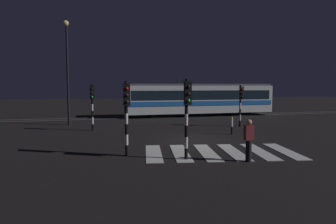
{
  "coord_description": "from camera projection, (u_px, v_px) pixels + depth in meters",
  "views": [
    {
      "loc": [
        -6.0,
        -16.48,
        3.04
      ],
      "look_at": [
        -0.89,
        2.52,
        1.4
      ],
      "focal_mm": 33.54,
      "sensor_mm": 36.0,
      "label": 1
    }
  ],
  "objects": [
    {
      "name": "traffic_light_kerb_mid_left",
      "position": [
        187.0,
        107.0,
        12.69
      ],
      "size": [
        0.36,
        0.42,
        3.33
      ],
      "color": "black",
      "rests_on": "ground"
    },
    {
      "name": "tram",
      "position": [
        200.0,
        99.0,
        31.72
      ],
      "size": [
        15.23,
        2.58,
        4.15
      ],
      "color": "silver",
      "rests_on": "ground"
    },
    {
      "name": "pedestrian_waiting_at_kerb",
      "position": [
        249.0,
        140.0,
        12.53
      ],
      "size": [
        0.36,
        0.24,
        1.71
      ],
      "color": "black",
      "rests_on": "ground"
    },
    {
      "name": "ground_plane",
      "position": [
        195.0,
        140.0,
        17.66
      ],
      "size": [
        120.0,
        120.0,
        0.0
      ],
      "primitive_type": "plane",
      "color": "black"
    },
    {
      "name": "bollard_island_edge",
      "position": [
        232.0,
        126.0,
        19.58
      ],
      "size": [
        0.12,
        0.12,
        1.11
      ],
      "color": "black",
      "rests_on": "ground"
    },
    {
      "name": "traffic_light_corner_near_left",
      "position": [
        127.0,
        107.0,
        13.46
      ],
      "size": [
        0.36,
        0.42,
        3.25
      ],
      "color": "black",
      "rests_on": "ground"
    },
    {
      "name": "crosswalk_zebra",
      "position": [
        220.0,
        152.0,
        14.38
      ],
      "size": [
        7.38,
        4.89,
        0.02
      ],
      "color": "silver",
      "rests_on": "ground"
    },
    {
      "name": "traffic_light_corner_far_right",
      "position": [
        241.0,
        99.0,
        23.28
      ],
      "size": [
        0.36,
        0.42,
        3.1
      ],
      "color": "black",
      "rests_on": "ground"
    },
    {
      "name": "rail_far",
      "position": [
        147.0,
        116.0,
        31.17
      ],
      "size": [
        80.0,
        0.12,
        0.03
      ],
      "primitive_type": "cube",
      "color": "#59595E",
      "rests_on": "ground"
    },
    {
      "name": "traffic_light_corner_far_left",
      "position": [
        92.0,
        100.0,
        21.1
      ],
      "size": [
        0.36,
        0.42,
        3.18
      ],
      "color": "black",
      "rests_on": "ground"
    },
    {
      "name": "rail_near",
      "position": [
        149.0,
        118.0,
        29.79
      ],
      "size": [
        80.0,
        0.12,
        0.03
      ],
      "primitive_type": "cube",
      "color": "#59595E",
      "rests_on": "ground"
    },
    {
      "name": "street_lamp_trackside_left",
      "position": [
        67.0,
        61.0,
        23.85
      ],
      "size": [
        0.44,
        1.21,
        7.84
      ],
      "color": "black",
      "rests_on": "ground"
    }
  ]
}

